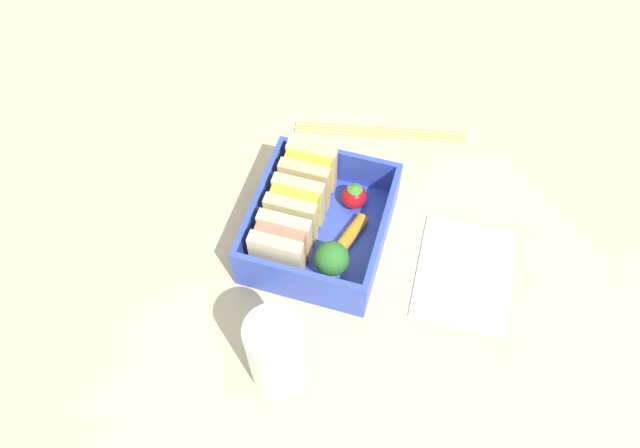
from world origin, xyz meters
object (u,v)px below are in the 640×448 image
(chopstick_pair, at_px, (380,131))
(folded_napkin, at_px, (465,270))
(carrot_stick_far_left, at_px, (350,235))
(sandwich_left, at_px, (281,247))
(sandwich_center, at_px, (308,175))
(broccoli_floret, at_px, (332,259))
(drinking_glass, at_px, (276,353))
(strawberry_far_left, at_px, (354,196))
(sandwich_center_left, at_px, (295,210))

(chopstick_pair, height_order, folded_napkin, chopstick_pair)
(carrot_stick_far_left, bearing_deg, chopstick_pair, 1.87)
(sandwich_left, bearing_deg, carrot_stick_far_left, -51.32)
(sandwich_left, distance_m, sandwich_center, 0.09)
(broccoli_floret, xyz_separation_m, chopstick_pair, (0.21, -0.00, -0.04))
(carrot_stick_far_left, relative_size, drinking_glass, 0.54)
(chopstick_pair, xyz_separation_m, drinking_glass, (-0.32, 0.02, 0.05))
(carrot_stick_far_left, height_order, strawberry_far_left, strawberry_far_left)
(broccoli_floret, xyz_separation_m, drinking_glass, (-0.11, 0.02, 0.01))
(sandwich_center, bearing_deg, carrot_stick_far_left, -126.93)
(sandwich_center, height_order, drinking_glass, drinking_glass)
(sandwich_left, xyz_separation_m, sandwich_center, (0.09, 0.00, 0.00))
(drinking_glass, bearing_deg, sandwich_center, 9.06)
(strawberry_far_left, height_order, drinking_glass, drinking_glass)
(broccoli_floret, bearing_deg, folded_napkin, -69.86)
(sandwich_center_left, distance_m, chopstick_pair, 0.18)
(carrot_stick_far_left, distance_m, drinking_glass, 0.16)
(sandwich_center, distance_m, drinking_glass, 0.20)
(folded_napkin, bearing_deg, carrot_stick_far_left, 90.95)
(sandwich_center_left, relative_size, drinking_glass, 0.62)
(sandwich_left, bearing_deg, sandwich_center_left, 0.00)
(sandwich_left, relative_size, broccoli_floret, 1.30)
(sandwich_left, height_order, carrot_stick_far_left, sandwich_left)
(chopstick_pair, bearing_deg, drinking_glass, 176.03)
(carrot_stick_far_left, relative_size, strawberry_far_left, 1.62)
(sandwich_left, xyz_separation_m, folded_napkin, (0.05, -0.18, -0.04))
(sandwich_center, relative_size, drinking_glass, 0.62)
(broccoli_floret, xyz_separation_m, carrot_stick_far_left, (0.05, -0.01, -0.02))
(chopstick_pair, xyz_separation_m, folded_napkin, (-0.16, -0.13, -0.00))
(carrot_stick_far_left, bearing_deg, drinking_glass, 170.06)
(sandwich_center, relative_size, folded_napkin, 0.49)
(sandwich_center_left, relative_size, strawberry_far_left, 1.84)
(carrot_stick_far_left, xyz_separation_m, drinking_glass, (-0.16, 0.03, 0.03))
(chopstick_pair, distance_m, drinking_glass, 0.32)
(folded_napkin, bearing_deg, chopstick_pair, 38.93)
(carrot_stick_far_left, height_order, folded_napkin, carrot_stick_far_left)
(strawberry_far_left, distance_m, drinking_glass, 0.20)
(sandwich_center, relative_size, carrot_stick_far_left, 1.14)
(strawberry_far_left, height_order, chopstick_pair, strawberry_far_left)
(carrot_stick_far_left, bearing_deg, broccoli_floret, 171.07)
(sandwich_center, distance_m, folded_napkin, 0.19)
(sandwich_center, xyz_separation_m, broccoli_floret, (-0.09, -0.05, -0.00))
(broccoli_floret, height_order, carrot_stick_far_left, broccoli_floret)
(sandwich_center, bearing_deg, chopstick_pair, -24.75)
(sandwich_left, xyz_separation_m, strawberry_far_left, (0.09, -0.05, -0.02))
(sandwich_left, height_order, chopstick_pair, sandwich_left)
(chopstick_pair, height_order, drinking_glass, drinking_glass)
(chopstick_pair, bearing_deg, sandwich_left, 165.52)
(sandwich_left, xyz_separation_m, broccoli_floret, (0.00, -0.05, -0.00))
(broccoli_floret, xyz_separation_m, strawberry_far_left, (0.09, 0.00, -0.01))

